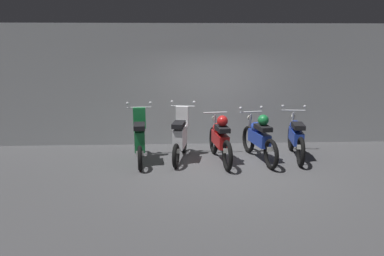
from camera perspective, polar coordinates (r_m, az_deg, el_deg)
The scene contains 7 objects.
ground_plane at distance 8.22m, azimuth 4.57°, elevation -6.11°, with size 80.00×80.00×0.00m, color #4C4C4F.
back_wall at distance 10.13m, azimuth 3.08°, elevation 6.37°, with size 16.00×0.30×3.07m, color #9EA0A3.
motorbike_slot_0 at distance 8.66m, azimuth -7.67°, elevation -1.57°, with size 0.59×1.68×1.29m.
motorbike_slot_1 at distance 8.76m, azimuth -1.73°, elevation -1.31°, with size 0.58×1.67×1.29m.
motorbike_slot_2 at distance 8.63m, azimuth 4.14°, elevation -1.56°, with size 0.56×1.95×1.08m.
motorbike_slot_3 at distance 8.83m, azimuth 9.81°, elevation -1.37°, with size 0.61×1.93×1.15m.
motorbike_slot_4 at distance 9.23m, azimuth 15.01°, elevation -1.25°, with size 0.58×1.94×1.15m.
Camera 1 is at (-1.02, -7.72, 2.63)m, focal length 36.33 mm.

